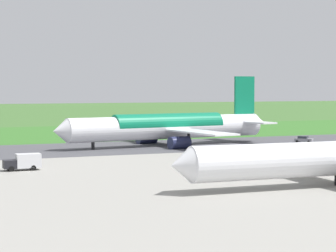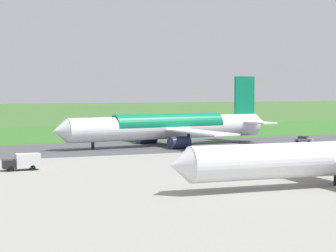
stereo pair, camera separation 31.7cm
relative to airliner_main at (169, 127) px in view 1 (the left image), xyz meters
name	(u,v)px [view 1 (the left image)]	position (x,y,z in m)	size (l,w,h in m)	color
ground_plane	(189,145)	(-4.81, 0.05, -4.35)	(800.00, 800.00, 0.00)	#3D662D
runway_asphalt	(189,145)	(-4.81, 0.05, -4.32)	(600.00, 30.83, 0.06)	#47474C
grass_verge_foreground	(127,133)	(-4.81, -43.12, -4.33)	(600.00, 80.00, 0.04)	#346B27
airliner_main	(169,127)	(0.00, 0.00, 0.00)	(54.11, 44.41, 15.88)	white
service_truck_baggage	(24,162)	(38.10, 31.54, -2.95)	(5.81, 2.31, 2.65)	black
service_car_followme	(304,139)	(-32.61, 4.66, -3.51)	(4.10, 4.36, 1.62)	gray
no_stopping_sign	(196,126)	(-26.01, -42.09, -2.73)	(0.60, 0.10, 2.74)	slate
traffic_cone_orange	(189,131)	(-22.78, -39.81, -4.08)	(0.40, 0.40, 0.55)	orange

